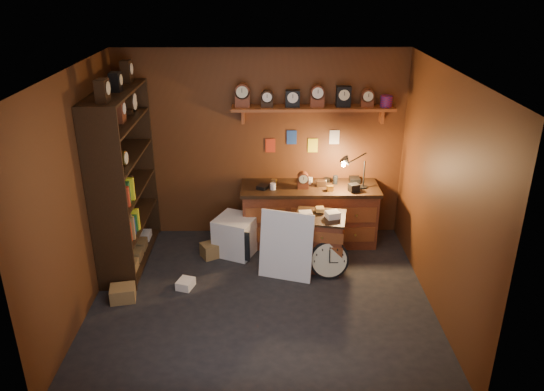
{
  "coord_description": "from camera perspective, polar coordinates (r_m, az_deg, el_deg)",
  "views": [
    {
      "loc": [
        0.07,
        -5.36,
        3.65
      ],
      "look_at": [
        0.13,
        0.35,
        1.2
      ],
      "focal_mm": 35.0,
      "sensor_mm": 36.0,
      "label": 1
    }
  ],
  "objects": [
    {
      "name": "mini_fridge",
      "position": [
        7.34,
        -3.9,
        -4.3
      ],
      "size": [
        0.67,
        0.7,
        0.53
      ],
      "rotation": [
        0.0,
        0.0,
        -0.42
      ],
      "color": "silver",
      "rests_on": "ground"
    },
    {
      "name": "room_shell",
      "position": [
        5.8,
        -0.84,
        3.8
      ],
      "size": [
        4.02,
        3.62,
        2.71
      ],
      "color": "#572E14",
      "rests_on": "ground"
    },
    {
      "name": "workbench",
      "position": [
        7.56,
        4.04,
        -1.68
      ],
      "size": [
        1.93,
        0.66,
        1.36
      ],
      "color": "brown",
      "rests_on": "ground"
    },
    {
      "name": "floor",
      "position": [
        6.48,
        -1.16,
        -11.03
      ],
      "size": [
        4.0,
        4.0,
        0.0
      ],
      "primitive_type": "plane",
      "color": "black",
      "rests_on": "ground"
    },
    {
      "name": "floor_box_a",
      "position": [
        6.66,
        -15.75,
        -10.1
      ],
      "size": [
        0.33,
        0.29,
        0.18
      ],
      "primitive_type": "cube",
      "rotation": [
        0.0,
        0.0,
        0.19
      ],
      "color": "olive",
      "rests_on": "ground"
    },
    {
      "name": "shelving_unit",
      "position": [
        7.03,
        -15.96,
        2.37
      ],
      "size": [
        0.47,
        1.6,
        2.58
      ],
      "color": "black",
      "rests_on": "ground"
    },
    {
      "name": "white_panel",
      "position": [
        6.91,
        1.49,
        -8.66
      ],
      "size": [
        0.7,
        0.38,
        0.9
      ],
      "primitive_type": "cube",
      "rotation": [
        -0.17,
        0.0,
        -0.31
      ],
      "color": "silver",
      "rests_on": "ground"
    },
    {
      "name": "big_round_clock",
      "position": [
        6.81,
        6.16,
        -6.88
      ],
      "size": [
        0.5,
        0.17,
        0.51
      ],
      "color": "black",
      "rests_on": "ground"
    },
    {
      "name": "floor_box_b",
      "position": [
        6.74,
        -9.28,
        -9.36
      ],
      "size": [
        0.24,
        0.26,
        0.11
      ],
      "primitive_type": "cube",
      "rotation": [
        0.0,
        0.0,
        -0.32
      ],
      "color": "white",
      "rests_on": "ground"
    },
    {
      "name": "low_cabinet",
      "position": [
        6.97,
        5.14,
        -4.68
      ],
      "size": [
        0.73,
        0.65,
        0.82
      ],
      "rotation": [
        0.0,
        0.0,
        -0.19
      ],
      "color": "brown",
      "rests_on": "ground"
    },
    {
      "name": "floor_box_c",
      "position": [
        7.35,
        -6.52,
        -5.84
      ],
      "size": [
        0.34,
        0.32,
        0.2
      ],
      "primitive_type": "cube",
      "rotation": [
        0.0,
        0.0,
        0.52
      ],
      "color": "olive",
      "rests_on": "ground"
    }
  ]
}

